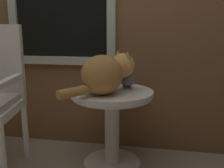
# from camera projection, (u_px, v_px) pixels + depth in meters

# --- Properties ---
(wicker_side_table) EXTENTS (0.61, 0.61, 0.60)m
(wicker_side_table) POSITION_uv_depth(u_px,v_px,m) (112.00, 114.00, 1.89)
(wicker_side_table) COLOR silver
(wicker_side_table) RESTS_ON ground_plane
(cat) EXTENTS (0.44, 0.53, 0.30)m
(cat) POSITION_uv_depth(u_px,v_px,m) (106.00, 73.00, 1.74)
(cat) COLOR #AD7A3D
(cat) RESTS_ON wicker_side_table
(pewter_vase_with_ivy) EXTENTS (0.12, 0.11, 0.27)m
(pewter_vase_with_ivy) POSITION_uv_depth(u_px,v_px,m) (127.00, 77.00, 1.91)
(pewter_vase_with_ivy) COLOR slate
(pewter_vase_with_ivy) RESTS_ON wicker_side_table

